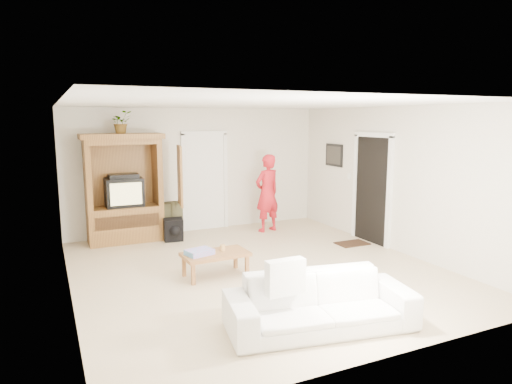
# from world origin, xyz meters

# --- Properties ---
(floor) EXTENTS (6.00, 6.00, 0.00)m
(floor) POSITION_xyz_m (0.00, 0.00, 0.00)
(floor) COLOR tan
(floor) RESTS_ON ground
(ceiling) EXTENTS (6.00, 6.00, 0.00)m
(ceiling) POSITION_xyz_m (0.00, 0.00, 2.60)
(ceiling) COLOR white
(ceiling) RESTS_ON floor
(wall_back) EXTENTS (5.50, 0.00, 5.50)m
(wall_back) POSITION_xyz_m (0.00, 3.00, 1.30)
(wall_back) COLOR silver
(wall_back) RESTS_ON floor
(wall_front) EXTENTS (5.50, 0.00, 5.50)m
(wall_front) POSITION_xyz_m (0.00, -3.00, 1.30)
(wall_front) COLOR silver
(wall_front) RESTS_ON floor
(wall_left) EXTENTS (0.00, 6.00, 6.00)m
(wall_left) POSITION_xyz_m (-2.75, 0.00, 1.30)
(wall_left) COLOR silver
(wall_left) RESTS_ON floor
(wall_right) EXTENTS (0.00, 6.00, 6.00)m
(wall_right) POSITION_xyz_m (2.75, 0.00, 1.30)
(wall_right) COLOR silver
(wall_right) RESTS_ON floor
(armoire) EXTENTS (1.82, 1.14, 2.10)m
(armoire) POSITION_xyz_m (-1.58, 2.66, 0.91)
(armoire) COLOR olive
(armoire) RESTS_ON floor
(door_back) EXTENTS (0.85, 0.05, 2.04)m
(door_back) POSITION_xyz_m (0.15, 2.97, 1.02)
(door_back) COLOR white
(door_back) RESTS_ON floor
(doorway_right) EXTENTS (0.05, 0.90, 2.04)m
(doorway_right) POSITION_xyz_m (2.73, 0.60, 1.02)
(doorway_right) COLOR black
(doorway_right) RESTS_ON floor
(framed_picture) EXTENTS (0.03, 0.60, 0.48)m
(framed_picture) POSITION_xyz_m (2.73, 1.90, 1.60)
(framed_picture) COLOR black
(framed_picture) RESTS_ON wall_right
(doormat) EXTENTS (0.60, 0.40, 0.02)m
(doormat) POSITION_xyz_m (2.30, 0.60, 0.01)
(doormat) COLOR #382316
(doormat) RESTS_ON floor
(plant) EXTENTS (0.47, 0.43, 0.43)m
(plant) POSITION_xyz_m (-1.60, 2.63, 2.31)
(plant) COLOR #4C7238
(plant) RESTS_ON armoire
(man) EXTENTS (0.68, 0.53, 1.64)m
(man) POSITION_xyz_m (1.27, 2.22, 0.82)
(man) COLOR red
(man) RESTS_ON floor
(sofa) EXTENTS (2.24, 1.19, 0.62)m
(sofa) POSITION_xyz_m (-0.22, -2.16, 0.31)
(sofa) COLOR silver
(sofa) RESTS_ON floor
(coffee_table) EXTENTS (1.01, 0.58, 0.37)m
(coffee_table) POSITION_xyz_m (-0.70, 0.01, 0.32)
(coffee_table) COLOR brown
(coffee_table) RESTS_ON floor
(towel) EXTENTS (0.44, 0.37, 0.08)m
(towel) POSITION_xyz_m (-0.95, 0.01, 0.41)
(towel) COLOR #D446A3
(towel) RESTS_ON coffee_table
(candle) EXTENTS (0.08, 0.08, 0.10)m
(candle) POSITION_xyz_m (-0.56, 0.05, 0.42)
(candle) COLOR tan
(candle) RESTS_ON coffee_table
(backpack_black) EXTENTS (0.38, 0.24, 0.45)m
(backpack_black) POSITION_xyz_m (-0.76, 2.24, 0.22)
(backpack_black) COLOR black
(backpack_black) RESTS_ON floor
(backpack_olive) EXTENTS (0.39, 0.29, 0.72)m
(backpack_olive) POSITION_xyz_m (-0.70, 2.55, 0.36)
(backpack_olive) COLOR #47442B
(backpack_olive) RESTS_ON floor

